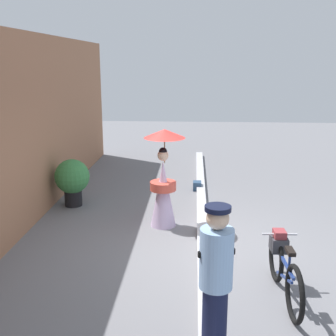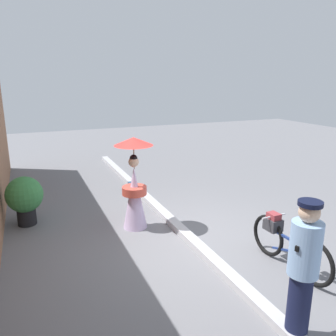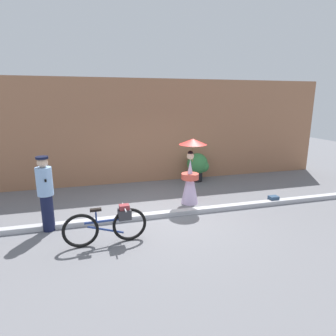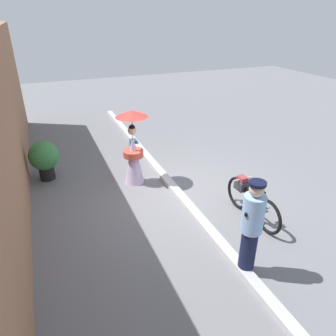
# 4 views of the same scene
# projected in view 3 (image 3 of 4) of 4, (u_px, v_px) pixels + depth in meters

# --- Properties ---
(ground_plane) EXTENTS (30.00, 30.00, 0.00)m
(ground_plane) POSITION_uv_depth(u_px,v_px,m) (166.00, 216.00, 7.12)
(ground_plane) COLOR slate
(building_wall) EXTENTS (14.00, 0.40, 3.58)m
(building_wall) POSITION_uv_depth(u_px,v_px,m) (141.00, 131.00, 9.89)
(building_wall) COLOR #9E6B4C
(building_wall) RESTS_ON ground_plane
(sidewalk_curb) EXTENTS (14.00, 0.20, 0.12)m
(sidewalk_curb) POSITION_uv_depth(u_px,v_px,m) (166.00, 214.00, 7.10)
(sidewalk_curb) COLOR #B2B2B7
(sidewalk_curb) RESTS_ON ground_plane
(bicycle_near_officer) EXTENTS (1.68, 0.48, 0.80)m
(bicycle_near_officer) POSITION_uv_depth(u_px,v_px,m) (109.00, 224.00, 5.68)
(bicycle_near_officer) COLOR black
(bicycle_near_officer) RESTS_ON ground_plane
(person_officer) EXTENTS (0.34, 0.38, 1.70)m
(person_officer) POSITION_uv_depth(u_px,v_px,m) (45.00, 192.00, 6.14)
(person_officer) COLOR #141938
(person_officer) RESTS_ON ground_plane
(person_with_parasol) EXTENTS (0.76, 0.76, 1.84)m
(person_with_parasol) POSITION_uv_depth(u_px,v_px,m) (191.00, 172.00, 7.82)
(person_with_parasol) COLOR silver
(person_with_parasol) RESTS_ON ground_plane
(potted_plant_by_door) EXTENTS (0.76, 0.74, 1.02)m
(potted_plant_by_door) POSITION_uv_depth(u_px,v_px,m) (198.00, 165.00, 10.05)
(potted_plant_by_door) COLOR black
(potted_plant_by_door) RESTS_ON ground_plane
(backpack_on_pavement) EXTENTS (0.25, 0.20, 0.21)m
(backpack_on_pavement) POSITION_uv_depth(u_px,v_px,m) (273.00, 199.00, 7.98)
(backpack_on_pavement) COLOR navy
(backpack_on_pavement) RESTS_ON ground_plane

